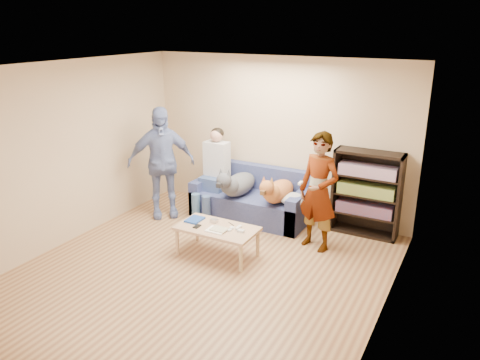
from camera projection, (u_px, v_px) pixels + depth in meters
The scene contains 27 objects.
ground at pixel (196, 277), 5.96m from camera, with size 5.00×5.00×0.00m, color brown.
ceiling at pixel (189, 69), 5.13m from camera, with size 5.00×5.00×0.00m, color white.
wall_back at pixel (277, 137), 7.63m from camera, with size 4.50×4.50×0.00m, color tan.
wall_front at pixel (5, 276), 3.46m from camera, with size 4.50×4.50×0.00m, color tan.
wall_left at pixel (58, 156), 6.55m from camera, with size 5.00×5.00×0.00m, color tan.
wall_right at pixel (386, 216), 4.54m from camera, with size 5.00×5.00×0.00m, color tan.
blanket at pixel (293, 199), 7.17m from camera, with size 0.47×0.40×0.16m, color #A4A4A9.
person_standing_right at pixel (319, 192), 6.49m from camera, with size 0.62×0.41×1.69m, color gray.
person_standing_left at pixel (161, 163), 7.59m from camera, with size 1.08×0.45×1.84m, color #7A8AC4.
held_controller at pixel (300, 183), 6.37m from camera, with size 0.04×0.11×0.03m, color white.
notebook_blue at pixel (195, 220), 6.62m from camera, with size 0.20×0.26×0.03m, color #1B4096.
papers at pixel (217, 230), 6.29m from camera, with size 0.26×0.20×0.01m, color white.
magazine at pixel (219, 229), 6.29m from camera, with size 0.22×0.17×0.01m, color #B3AC8F.
camera_silver at pixel (214, 221), 6.55m from camera, with size 0.11×0.06×0.05m, color silver.
controller_a at pixel (239, 228), 6.35m from camera, with size 0.04×0.13×0.03m, color silver.
controller_b at pixel (241, 231), 6.25m from camera, with size 0.09×0.06×0.03m, color silver.
headphone_cup_a at pixel (229, 230), 6.29m from camera, with size 0.07×0.07×0.02m, color silver.
headphone_cup_b at pixel (232, 228), 6.36m from camera, with size 0.07×0.07×0.02m, color white.
pen_orange at pixel (210, 231), 6.27m from camera, with size 0.01×0.01×0.14m, color #CE541D.
pen_black at pixel (231, 224), 6.50m from camera, with size 0.01×0.01×0.14m, color black.
wallet at pixel (197, 226), 6.41m from camera, with size 0.07×0.12×0.01m, color black.
sofa at pixel (252, 201), 7.74m from camera, with size 1.90×0.85×0.82m.
person_seated at pixel (214, 169), 7.76m from camera, with size 0.40×0.73×1.47m.
dog_gray at pixel (236, 184), 7.49m from camera, with size 0.39×1.24×0.56m.
dog_tan at pixel (277, 191), 7.21m from camera, with size 0.36×1.14×0.53m.
coffee_table at pixel (217, 230), 6.42m from camera, with size 1.10×0.60×0.42m.
bookshelf at pixel (367, 191), 7.00m from camera, with size 1.00×0.34×1.30m.
Camera 1 is at (2.98, -4.36, 3.08)m, focal length 35.00 mm.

